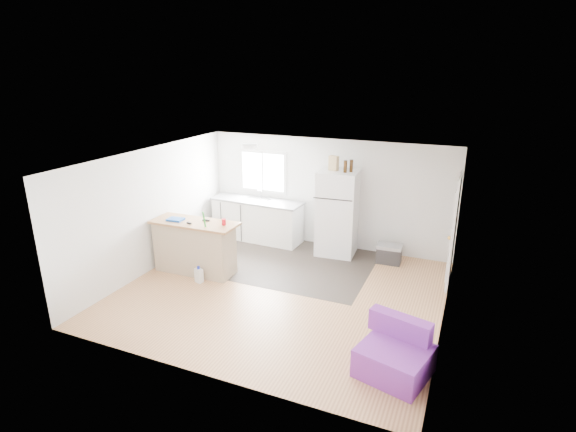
{
  "coord_description": "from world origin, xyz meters",
  "views": [
    {
      "loc": [
        2.94,
        -6.6,
        3.82
      ],
      "look_at": [
        -0.16,
        0.7,
        1.2
      ],
      "focal_mm": 28.0,
      "sensor_mm": 36.0,
      "label": 1
    }
  ],
  "objects_px": {
    "bottle_right": "(351,166)",
    "mop": "(203,266)",
    "refrigerator": "(337,213)",
    "cooler": "(389,254)",
    "cleaner_jug": "(199,275)",
    "purple_seat": "(395,355)",
    "bottle_left": "(345,166)",
    "blue_tray": "(176,219)",
    "kitchen_cabinets": "(257,219)",
    "peninsula": "(195,247)",
    "red_cup": "(224,222)",
    "cardboard_box": "(334,163)"
  },
  "relations": [
    {
      "from": "kitchen_cabinets",
      "to": "cardboard_box",
      "type": "relative_size",
      "value": 7.23
    },
    {
      "from": "cooler",
      "to": "red_cup",
      "type": "xyz_separation_m",
      "value": [
        -2.77,
        -1.85,
        0.9
      ]
    },
    {
      "from": "red_cup",
      "to": "blue_tray",
      "type": "xyz_separation_m",
      "value": [
        -1.0,
        -0.13,
        -0.04
      ]
    },
    {
      "from": "refrigerator",
      "to": "red_cup",
      "type": "xyz_separation_m",
      "value": [
        -1.61,
        -1.93,
        0.19
      ]
    },
    {
      "from": "kitchen_cabinets",
      "to": "peninsula",
      "type": "relative_size",
      "value": 1.27
    },
    {
      "from": "red_cup",
      "to": "bottle_left",
      "type": "relative_size",
      "value": 0.48
    },
    {
      "from": "peninsula",
      "to": "bottle_right",
      "type": "bearing_deg",
      "value": 36.85
    },
    {
      "from": "blue_tray",
      "to": "kitchen_cabinets",
      "type": "bearing_deg",
      "value": 72.32
    },
    {
      "from": "kitchen_cabinets",
      "to": "cooler",
      "type": "distance_m",
      "value": 3.1
    },
    {
      "from": "peninsula",
      "to": "blue_tray",
      "type": "xyz_separation_m",
      "value": [
        -0.35,
        -0.07,
        0.53
      ]
    },
    {
      "from": "cardboard_box",
      "to": "bottle_left",
      "type": "height_order",
      "value": "cardboard_box"
    },
    {
      "from": "mop",
      "to": "blue_tray",
      "type": "height_order",
      "value": "mop"
    },
    {
      "from": "bottle_right",
      "to": "mop",
      "type": "bearing_deg",
      "value": -136.07
    },
    {
      "from": "kitchen_cabinets",
      "to": "purple_seat",
      "type": "bearing_deg",
      "value": -40.76
    },
    {
      "from": "kitchen_cabinets",
      "to": "purple_seat",
      "type": "xyz_separation_m",
      "value": [
        3.84,
        -3.63,
        -0.23
      ]
    },
    {
      "from": "bottle_left",
      "to": "cooler",
      "type": "bearing_deg",
      "value": 2.15
    },
    {
      "from": "refrigerator",
      "to": "cooler",
      "type": "height_order",
      "value": "refrigerator"
    },
    {
      "from": "cleaner_jug",
      "to": "bottle_right",
      "type": "height_order",
      "value": "bottle_right"
    },
    {
      "from": "peninsula",
      "to": "red_cup",
      "type": "height_order",
      "value": "red_cup"
    },
    {
      "from": "mop",
      "to": "bottle_right",
      "type": "height_order",
      "value": "bottle_right"
    },
    {
      "from": "refrigerator",
      "to": "purple_seat",
      "type": "bearing_deg",
      "value": -65.99
    },
    {
      "from": "peninsula",
      "to": "mop",
      "type": "relative_size",
      "value": 1.25
    },
    {
      "from": "purple_seat",
      "to": "bottle_right",
      "type": "relative_size",
      "value": 4.09
    },
    {
      "from": "kitchen_cabinets",
      "to": "bottle_left",
      "type": "distance_m",
      "value": 2.56
    },
    {
      "from": "cooler",
      "to": "mop",
      "type": "xyz_separation_m",
      "value": [
        -3.13,
        -2.08,
        0.03
      ]
    },
    {
      "from": "cooler",
      "to": "refrigerator",
      "type": "bearing_deg",
      "value": 173.8
    },
    {
      "from": "purple_seat",
      "to": "peninsula",
      "type": "bearing_deg",
      "value": 173.98
    },
    {
      "from": "cleaner_jug",
      "to": "cooler",
      "type": "bearing_deg",
      "value": 54.61
    },
    {
      "from": "kitchen_cabinets",
      "to": "bottle_right",
      "type": "distance_m",
      "value": 2.63
    },
    {
      "from": "kitchen_cabinets",
      "to": "mop",
      "type": "bearing_deg",
      "value": -88.49
    },
    {
      "from": "purple_seat",
      "to": "cardboard_box",
      "type": "distance_m",
      "value": 4.43
    },
    {
      "from": "peninsula",
      "to": "cardboard_box",
      "type": "xyz_separation_m",
      "value": [
        2.14,
        1.97,
        1.44
      ]
    },
    {
      "from": "cardboard_box",
      "to": "peninsula",
      "type": "bearing_deg",
      "value": -137.35
    },
    {
      "from": "bottle_right",
      "to": "bottle_left",
      "type": "bearing_deg",
      "value": -130.88
    },
    {
      "from": "cardboard_box",
      "to": "bottle_left",
      "type": "relative_size",
      "value": 1.2
    },
    {
      "from": "cooler",
      "to": "cleaner_jug",
      "type": "height_order",
      "value": "cooler"
    },
    {
      "from": "peninsula",
      "to": "cardboard_box",
      "type": "bearing_deg",
      "value": 41.26
    },
    {
      "from": "kitchen_cabinets",
      "to": "cardboard_box",
      "type": "distance_m",
      "value": 2.35
    },
    {
      "from": "blue_tray",
      "to": "cardboard_box",
      "type": "bearing_deg",
      "value": 39.27
    },
    {
      "from": "cooler",
      "to": "bottle_left",
      "type": "distance_m",
      "value": 2.0
    },
    {
      "from": "refrigerator",
      "to": "purple_seat",
      "type": "relative_size",
      "value": 1.78
    },
    {
      "from": "red_cup",
      "to": "refrigerator",
      "type": "bearing_deg",
      "value": 50.03
    },
    {
      "from": "mop",
      "to": "bottle_left",
      "type": "relative_size",
      "value": 5.46
    },
    {
      "from": "refrigerator",
      "to": "cardboard_box",
      "type": "bearing_deg",
      "value": -177.89
    },
    {
      "from": "cleaner_jug",
      "to": "red_cup",
      "type": "bearing_deg",
      "value": 71.56
    },
    {
      "from": "refrigerator",
      "to": "cleaner_jug",
      "type": "xyz_separation_m",
      "value": [
        -1.94,
        -2.36,
        -0.77
      ]
    },
    {
      "from": "peninsula",
      "to": "cardboard_box",
      "type": "relative_size",
      "value": 5.68
    },
    {
      "from": "mop",
      "to": "red_cup",
      "type": "relative_size",
      "value": 11.37
    },
    {
      "from": "cooler",
      "to": "kitchen_cabinets",
      "type": "bearing_deg",
      "value": 175.04
    },
    {
      "from": "kitchen_cabinets",
      "to": "bottle_left",
      "type": "xyz_separation_m",
      "value": [
        2.1,
        -0.18,
        1.45
      ]
    }
  ]
}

